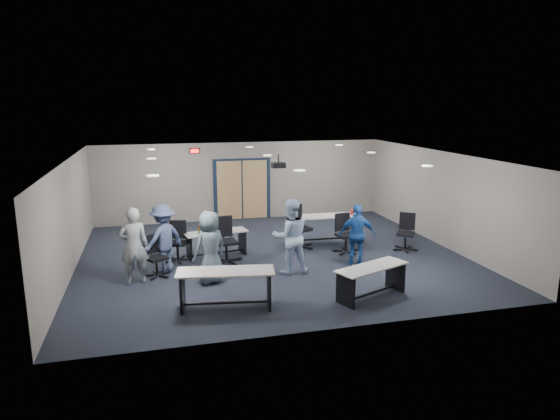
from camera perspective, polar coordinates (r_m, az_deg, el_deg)
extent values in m
plane|color=black|center=(13.46, -0.90, -5.34)|extent=(10.00, 10.00, 0.00)
cube|color=gray|center=(17.45, -4.39, 3.30)|extent=(10.00, 0.04, 2.70)
cube|color=gray|center=(8.95, 5.88, -5.61)|extent=(10.00, 0.04, 2.70)
cube|color=gray|center=(12.93, -23.01, -0.90)|extent=(0.04, 9.00, 2.70)
cube|color=gray|center=(15.06, 17.91, 1.27)|extent=(0.04, 9.00, 2.70)
cube|color=white|center=(12.90, -0.94, 6.16)|extent=(10.00, 9.00, 0.04)
cube|color=#101D31|center=(17.47, -4.35, 2.31)|extent=(2.00, 0.06, 2.20)
cube|color=#9D7348|center=(17.38, -5.80, 2.23)|extent=(0.85, 0.04, 2.05)
cube|color=#9D7348|center=(17.53, -2.89, 2.37)|extent=(0.85, 0.04, 2.05)
cube|color=black|center=(17.05, -9.75, 6.67)|extent=(0.32, 0.05, 0.18)
cube|color=#FF0C0C|center=(17.02, -9.74, 6.67)|extent=(0.26, 0.02, 0.12)
cylinder|color=black|center=(13.46, -0.19, 5.91)|extent=(0.04, 0.04, 0.24)
cube|color=black|center=(13.49, -0.19, 5.15)|extent=(0.35, 0.30, 0.14)
cylinder|color=black|center=(13.34, -0.03, 5.07)|extent=(0.08, 0.03, 0.08)
cube|color=#B4B3AA|center=(10.07, -6.26, -7.00)|extent=(2.03, 0.95, 0.03)
cube|color=black|center=(10.26, -11.10, -9.13)|extent=(0.15, 0.60, 0.76)
cube|color=black|center=(10.23, -1.29, -8.97)|extent=(0.15, 0.60, 0.76)
cube|color=black|center=(10.31, -6.17, -10.49)|extent=(1.72, 0.33, 0.04)
cube|color=#B4B3AA|center=(10.74, 10.47, -6.43)|extent=(1.79, 1.16, 0.03)
cube|color=black|center=(10.35, 7.49, -9.09)|extent=(0.24, 0.50, 0.66)
cube|color=black|center=(11.39, 13.03, -7.28)|extent=(0.24, 0.50, 0.66)
cube|color=black|center=(10.94, 10.35, -9.31)|extent=(1.42, 0.61, 0.04)
cube|color=#B4B3AA|center=(13.43, -7.33, -2.54)|extent=(1.74, 0.84, 0.03)
cube|color=black|center=(13.33, -10.34, -4.27)|extent=(0.13, 0.51, 0.65)
cube|color=black|center=(13.75, -4.33, -3.58)|extent=(0.13, 0.51, 0.65)
cube|color=black|center=(13.59, -7.26, -4.86)|extent=(1.47, 0.31, 0.04)
cube|color=#B4B3AA|center=(14.64, 5.33, -0.69)|extent=(2.04, 0.76, 0.03)
cube|color=black|center=(14.51, 1.92, -2.43)|extent=(0.08, 0.62, 0.78)
cube|color=black|center=(15.02, 8.55, -2.04)|extent=(0.08, 0.62, 0.78)
cube|color=black|center=(14.81, 5.27, -3.28)|extent=(1.78, 0.14, 0.04)
cylinder|color=#B41E18|center=(14.87, 8.21, -0.24)|extent=(0.09, 0.09, 0.13)
imported|color=gray|center=(11.76, -16.37, -3.96)|extent=(0.68, 0.47, 1.79)
imported|color=slate|center=(11.47, -8.01, -4.24)|extent=(0.98, 0.85, 1.69)
imported|color=#BCD6FA|center=(11.98, 1.21, -3.03)|extent=(0.90, 0.71, 1.83)
imported|color=#1C4F9F|center=(12.74, 8.81, -2.83)|extent=(0.99, 0.60, 1.58)
imported|color=#485883|center=(12.41, -13.18, -3.17)|extent=(1.25, 1.14, 1.68)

